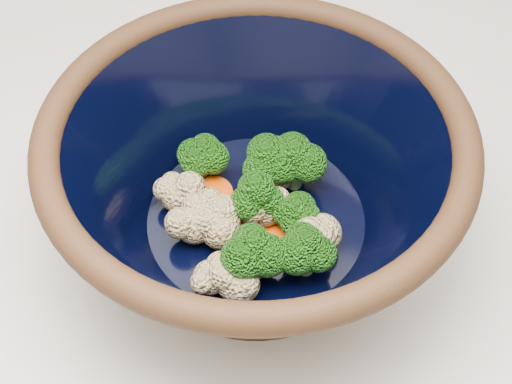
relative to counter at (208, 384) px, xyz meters
name	(u,v)px	position (x,y,z in m)	size (l,w,h in m)	color
counter	(208,384)	(0.00, 0.00, 0.00)	(1.20, 1.20, 0.90)	silver
mixing_bowl	(256,181)	(0.09, -0.04, 0.53)	(0.35, 0.35, 0.14)	black
vegetable_pile	(256,205)	(0.09, -0.05, 0.51)	(0.16, 0.16, 0.06)	#608442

